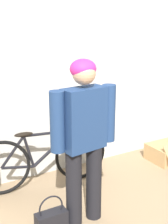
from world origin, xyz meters
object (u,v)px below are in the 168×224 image
at_px(person, 84,133).
at_px(handbag, 51,221).
at_px(bicycle, 43,159).
at_px(cardboard_box, 167,152).

bearing_deg(person, handbag, 177.13).
distance_m(person, bicycle, 1.04).
bearing_deg(handbag, cardboard_box, 17.37).
bearing_deg(person, cardboard_box, 12.60).
height_order(bicycle, cardboard_box, bicycle).
height_order(person, cardboard_box, person).
bearing_deg(handbag, bicycle, 72.30).
height_order(bicycle, handbag, bicycle).
bearing_deg(handbag, person, 4.48).
relative_size(person, cardboard_box, 3.14).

